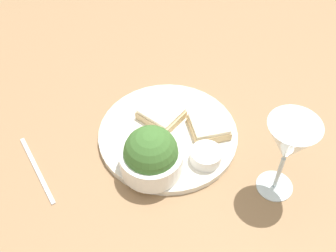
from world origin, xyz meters
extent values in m
plane|color=#93704C|center=(0.00, 0.00, 0.00)|extent=(4.00, 4.00, 0.00)
cylinder|color=silver|center=(0.00, 0.00, 0.01)|extent=(0.28, 0.28, 0.01)
cylinder|color=white|center=(0.04, -0.08, 0.04)|extent=(0.12, 0.12, 0.05)
sphere|color=#3D6B2D|center=(0.04, -0.08, 0.06)|extent=(0.10, 0.10, 0.10)
cylinder|color=white|center=(0.10, 0.01, 0.03)|extent=(0.06, 0.06, 0.03)
cylinder|color=#D14C38|center=(0.10, 0.01, 0.04)|extent=(0.05, 0.05, 0.01)
cube|color=#D1B27F|center=(-0.04, 0.02, 0.02)|extent=(0.09, 0.08, 0.02)
cube|color=#F4E5C1|center=(-0.04, 0.02, 0.04)|extent=(0.09, 0.08, 0.01)
cube|color=#D1B27F|center=(0.05, 0.06, 0.02)|extent=(0.10, 0.10, 0.02)
cube|color=#F4E5C1|center=(0.05, 0.06, 0.04)|extent=(0.09, 0.09, 0.01)
cylinder|color=silver|center=(0.22, 0.06, 0.00)|extent=(0.07, 0.07, 0.01)
cylinder|color=silver|center=(0.22, 0.06, 0.05)|extent=(0.01, 0.01, 0.08)
cone|color=silver|center=(0.22, 0.06, 0.13)|extent=(0.09, 0.09, 0.09)
cube|color=silver|center=(-0.11, -0.24, 0.00)|extent=(0.18, 0.05, 0.01)
camera|label=1|loc=(0.40, -0.38, 0.67)|focal=45.00mm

